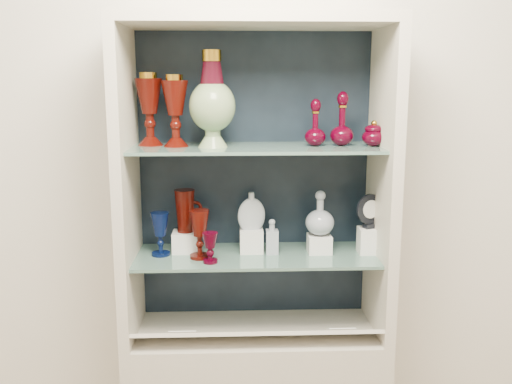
{
  "coord_description": "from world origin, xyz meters",
  "views": [
    {
      "loc": [
        -0.09,
        -0.57,
        1.72
      ],
      "look_at": [
        0.0,
        1.53,
        1.3
      ],
      "focal_mm": 40.0,
      "sensor_mm": 36.0,
      "label": 1
    }
  ],
  "objects_px": {
    "pedestal_lamp_left": "(175,111)",
    "clear_round_decanter": "(320,214)",
    "cameo_medallion": "(370,211)",
    "clear_square_bottle": "(272,236)",
    "ruby_goblet_tall": "(200,234)",
    "ruby_pitcher": "(185,211)",
    "ruby_decanter_a": "(342,115)",
    "pedestal_lamp_right": "(149,109)",
    "ruby_goblet_small": "(210,248)",
    "lidded_bowl": "(374,133)",
    "ruby_decanter_b": "(315,121)",
    "enamel_urn": "(212,99)",
    "cobalt_goblet": "(160,234)",
    "flat_flask": "(251,210)"
  },
  "relations": [
    {
      "from": "pedestal_lamp_left",
      "to": "clear_round_decanter",
      "type": "relative_size",
      "value": 1.57
    },
    {
      "from": "cameo_medallion",
      "to": "clear_square_bottle",
      "type": "bearing_deg",
      "value": 156.06
    },
    {
      "from": "ruby_goblet_tall",
      "to": "clear_round_decanter",
      "type": "distance_m",
      "value": 0.47
    },
    {
      "from": "ruby_pitcher",
      "to": "ruby_decanter_a",
      "type": "bearing_deg",
      "value": -17.58
    },
    {
      "from": "pedestal_lamp_left",
      "to": "ruby_decanter_a",
      "type": "relative_size",
      "value": 1.16
    },
    {
      "from": "pedestal_lamp_right",
      "to": "ruby_decanter_a",
      "type": "xyz_separation_m",
      "value": [
        0.72,
        -0.04,
        -0.02
      ]
    },
    {
      "from": "ruby_goblet_small",
      "to": "lidded_bowl",
      "type": "bearing_deg",
      "value": 7.92
    },
    {
      "from": "pedestal_lamp_left",
      "to": "ruby_decanter_b",
      "type": "relative_size",
      "value": 1.42
    },
    {
      "from": "enamel_urn",
      "to": "ruby_goblet_tall",
      "type": "height_order",
      "value": "enamel_urn"
    },
    {
      "from": "clear_square_bottle",
      "to": "ruby_decanter_a",
      "type": "bearing_deg",
      "value": 0.64
    },
    {
      "from": "pedestal_lamp_left",
      "to": "ruby_goblet_small",
      "type": "height_order",
      "value": "pedestal_lamp_left"
    },
    {
      "from": "ruby_goblet_small",
      "to": "ruby_goblet_tall",
      "type": "bearing_deg",
      "value": 125.02
    },
    {
      "from": "ruby_decanter_a",
      "to": "ruby_decanter_b",
      "type": "bearing_deg",
      "value": -176.77
    },
    {
      "from": "ruby_decanter_b",
      "to": "lidded_bowl",
      "type": "height_order",
      "value": "ruby_decanter_b"
    },
    {
      "from": "ruby_goblet_small",
      "to": "cameo_medallion",
      "type": "xyz_separation_m",
      "value": [
        0.61,
        0.1,
        0.11
      ]
    },
    {
      "from": "enamel_urn",
      "to": "lidded_bowl",
      "type": "xyz_separation_m",
      "value": [
        0.6,
        0.0,
        -0.13
      ]
    },
    {
      "from": "ruby_decanter_a",
      "to": "ruby_pitcher",
      "type": "height_order",
      "value": "ruby_decanter_a"
    },
    {
      "from": "enamel_urn",
      "to": "clear_square_bottle",
      "type": "relative_size",
      "value": 2.54
    },
    {
      "from": "clear_square_bottle",
      "to": "cameo_medallion",
      "type": "height_order",
      "value": "cameo_medallion"
    },
    {
      "from": "ruby_pitcher",
      "to": "cameo_medallion",
      "type": "height_order",
      "value": "ruby_pitcher"
    },
    {
      "from": "cobalt_goblet",
      "to": "ruby_goblet_small",
      "type": "relative_size",
      "value": 1.47
    },
    {
      "from": "pedestal_lamp_right",
      "to": "ruby_decanter_a",
      "type": "bearing_deg",
      "value": -3.37
    },
    {
      "from": "cobalt_goblet",
      "to": "cameo_medallion",
      "type": "xyz_separation_m",
      "value": [
        0.81,
        -0.0,
        0.09
      ]
    },
    {
      "from": "cobalt_goblet",
      "to": "ruby_goblet_tall",
      "type": "xyz_separation_m",
      "value": [
        0.15,
        -0.04,
        0.01
      ]
    },
    {
      "from": "ruby_decanter_b",
      "to": "clear_round_decanter",
      "type": "distance_m",
      "value": 0.36
    },
    {
      "from": "ruby_decanter_a",
      "to": "clear_square_bottle",
      "type": "bearing_deg",
      "value": -179.36
    },
    {
      "from": "cobalt_goblet",
      "to": "ruby_pitcher",
      "type": "distance_m",
      "value": 0.13
    },
    {
      "from": "ruby_decanter_a",
      "to": "clear_round_decanter",
      "type": "xyz_separation_m",
      "value": [
        -0.07,
        0.0,
        -0.38
      ]
    },
    {
      "from": "lidded_bowl",
      "to": "cameo_medallion",
      "type": "xyz_separation_m",
      "value": [
        0.0,
        0.01,
        -0.3
      ]
    },
    {
      "from": "flat_flask",
      "to": "pedestal_lamp_right",
      "type": "bearing_deg",
      "value": 166.6
    },
    {
      "from": "ruby_decanter_a",
      "to": "cameo_medallion",
      "type": "bearing_deg",
      "value": -4.86
    },
    {
      "from": "pedestal_lamp_right",
      "to": "clear_square_bottle",
      "type": "xyz_separation_m",
      "value": [
        0.46,
        -0.05,
        -0.49
      ]
    },
    {
      "from": "ruby_goblet_tall",
      "to": "flat_flask",
      "type": "height_order",
      "value": "flat_flask"
    },
    {
      "from": "ruby_decanter_b",
      "to": "cobalt_goblet",
      "type": "height_order",
      "value": "ruby_decanter_b"
    },
    {
      "from": "lidded_bowl",
      "to": "cobalt_goblet",
      "type": "bearing_deg",
      "value": 178.92
    },
    {
      "from": "pedestal_lamp_right",
      "to": "flat_flask",
      "type": "bearing_deg",
      "value": -2.5
    },
    {
      "from": "pedestal_lamp_left",
      "to": "enamel_urn",
      "type": "bearing_deg",
      "value": -11.14
    },
    {
      "from": "enamel_urn",
      "to": "clear_round_decanter",
      "type": "bearing_deg",
      "value": 3.96
    },
    {
      "from": "pedestal_lamp_left",
      "to": "flat_flask",
      "type": "relative_size",
      "value": 1.72
    },
    {
      "from": "ruby_goblet_tall",
      "to": "ruby_decanter_a",
      "type": "bearing_deg",
      "value": 5.08
    },
    {
      "from": "ruby_decanter_a",
      "to": "lidded_bowl",
      "type": "height_order",
      "value": "ruby_decanter_a"
    },
    {
      "from": "pedestal_lamp_left",
      "to": "cobalt_goblet",
      "type": "xyz_separation_m",
      "value": [
        -0.07,
        -0.01,
        -0.47
      ]
    },
    {
      "from": "enamel_urn",
      "to": "ruby_decanter_b",
      "type": "distance_m",
      "value": 0.39
    },
    {
      "from": "clear_square_bottle",
      "to": "cameo_medallion",
      "type": "relative_size",
      "value": 0.99
    },
    {
      "from": "clear_round_decanter",
      "to": "flat_flask",
      "type": "bearing_deg",
      "value": 175.37
    },
    {
      "from": "ruby_decanter_b",
      "to": "clear_square_bottle",
      "type": "distance_m",
      "value": 0.47
    },
    {
      "from": "pedestal_lamp_right",
      "to": "clear_round_decanter",
      "type": "relative_size",
      "value": 1.61
    },
    {
      "from": "cameo_medallion",
      "to": "ruby_goblet_small",
      "type": "bearing_deg",
      "value": 166.13
    },
    {
      "from": "ruby_goblet_tall",
      "to": "clear_square_bottle",
      "type": "relative_size",
      "value": 1.35
    },
    {
      "from": "pedestal_lamp_right",
      "to": "enamel_urn",
      "type": "distance_m",
      "value": 0.25
    }
  ]
}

